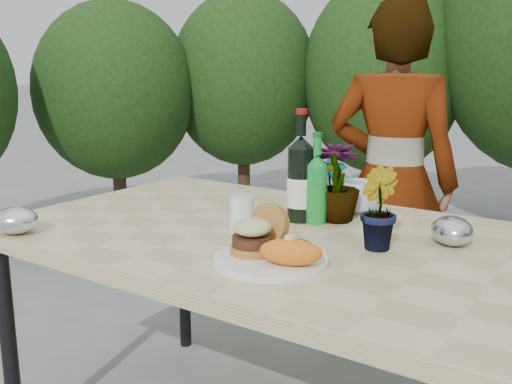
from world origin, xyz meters
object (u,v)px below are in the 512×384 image
Objects in this scene: dinner_plate at (271,260)px; person at (392,182)px; wine_bottle at (300,180)px; patio_table at (271,249)px.

dinner_plate is 0.19× the size of person.
person is (-0.13, 1.14, -0.01)m from dinner_plate.
person is at bearing 96.46° from dinner_plate.
dinner_plate is 0.43m from wine_bottle.
dinner_plate is at bearing -76.22° from wine_bottle.
person is (0.01, 0.76, -0.13)m from wine_bottle.
person is at bearing 88.48° from patio_table.
dinner_plate is 0.81× the size of wine_bottle.
wine_bottle reaches higher than patio_table.
dinner_plate is (0.15, -0.24, 0.06)m from patio_table.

